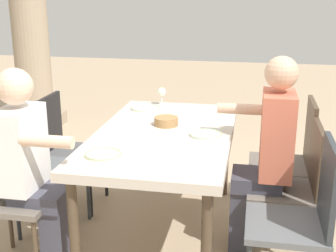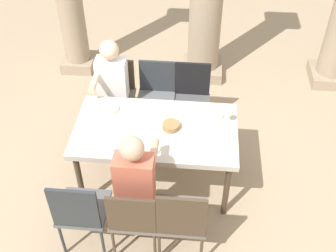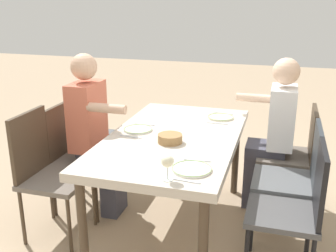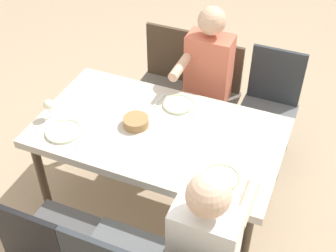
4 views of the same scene
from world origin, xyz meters
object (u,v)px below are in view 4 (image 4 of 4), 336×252
dining_table (158,137)px  bread_basket (136,122)px  chair_east_north (47,241)px  plate_0 (221,178)px  plate_1 (178,105)px  chair_east_south (165,77)px  diner_woman_green (207,247)px  plate_2 (63,132)px  diner_man_white (205,85)px  chair_west_south (270,102)px  chair_mid_south (212,91)px  wine_glass_2 (49,105)px

dining_table → bread_basket: 0.18m
dining_table → chair_east_north: bearing=69.8°
plate_0 → plate_1: size_ratio=0.99×
chair_east_south → diner_woman_green: diner_woman_green is taller
dining_table → plate_2: plate_2 is taller
dining_table → plate_2: size_ratio=6.91×
dining_table → chair_east_north: chair_east_north is taller
diner_man_white → chair_east_north: bearing=75.0°
chair_west_south → plate_1: size_ratio=4.42×
dining_table → plate_2: 0.62m
plate_0 → plate_1: 0.73m
chair_mid_south → chair_east_north: bearing=76.6°
chair_west_south → plate_1: 0.84m
diner_woman_green → chair_mid_south: bearing=-72.8°
plate_2 → diner_man_white: bearing=-124.6°
diner_woman_green → diner_man_white: (0.49, -1.37, 0.02)m
plate_0 → chair_west_south: bearing=-93.1°
diner_woman_green → wine_glass_2: size_ratio=8.72×
dining_table → plate_0: plate_0 is taller
chair_mid_south → chair_east_south: (0.42, -0.00, 0.02)m
dining_table → plate_2: (0.56, 0.27, 0.08)m
chair_east_north → diner_man_white: bearing=-105.0°
plate_0 → plate_1: (0.49, -0.55, -0.00)m
chair_west_south → chair_east_south: size_ratio=1.00×
dining_table → diner_man_white: size_ratio=1.23×
plate_0 → plate_1: bearing=-48.3°
diner_man_white → plate_2: (0.65, 0.95, 0.07)m
chair_mid_south → plate_0: 1.24m
chair_west_south → diner_woman_green: bearing=90.1°
dining_table → plate_0: 0.58m
dining_table → chair_east_south: (0.32, -0.88, -0.16)m
chair_east_north → plate_0: size_ratio=4.23×
diner_man_white → plate_1: bearing=80.5°
dining_table → diner_man_white: (-0.09, -0.68, 0.01)m
plate_0 → bread_basket: size_ratio=1.25×
dining_table → chair_mid_south: size_ratio=1.81×
chair_east_south → bread_basket: bearing=100.7°
diner_woman_green → diner_man_white: diner_man_white is taller
diner_woman_green → chair_east_south: bearing=-60.1°
plate_0 → wine_glass_2: 1.24m
plate_2 → chair_east_south: bearing=-101.6°
plate_0 → wine_glass_2: wine_glass_2 is taller
dining_table → chair_mid_south: 0.90m
chair_east_north → diner_woman_green: size_ratio=0.70×
plate_2 → wine_glass_2: 0.21m
chair_mid_south → plate_2: chair_mid_south is taller
plate_2 → wine_glass_2: wine_glass_2 is taller
diner_woman_green → wine_glass_2: (1.30, -0.52, 0.19)m
diner_woman_green → plate_0: (0.06, -0.42, 0.09)m
chair_east_north → wine_glass_2: 0.90m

